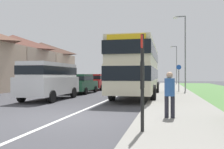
# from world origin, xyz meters

# --- Properties ---
(ground_plane) EXTENTS (120.00, 120.00, 0.00)m
(ground_plane) POSITION_xyz_m (0.00, 0.00, 0.00)
(ground_plane) COLOR #424247
(lane_marking_centre) EXTENTS (0.14, 60.00, 0.01)m
(lane_marking_centre) POSITION_xyz_m (0.00, 8.00, 0.00)
(lane_marking_centre) COLOR silver
(lane_marking_centre) RESTS_ON ground_plane
(pavement_near_side) EXTENTS (3.20, 68.00, 0.12)m
(pavement_near_side) POSITION_xyz_m (4.20, 6.00, 0.06)
(pavement_near_side) COLOR gray
(pavement_near_side) RESTS_ON ground_plane
(double_decker_bus) EXTENTS (2.80, 10.62, 3.70)m
(double_decker_bus) POSITION_xyz_m (1.63, 9.14, 2.14)
(double_decker_bus) COLOR beige
(double_decker_bus) RESTS_ON ground_plane
(parked_van_white) EXTENTS (2.11, 5.19, 2.33)m
(parked_van_white) POSITION_xyz_m (-3.58, 5.91, 1.38)
(parked_van_white) COLOR silver
(parked_van_white) RESTS_ON ground_plane
(parked_car_dark_green) EXTENTS (2.00, 4.39, 1.65)m
(parked_car_dark_green) POSITION_xyz_m (-3.56, 11.43, 0.91)
(parked_car_dark_green) COLOR #19472D
(parked_car_dark_green) RESTS_ON ground_plane
(parked_car_red) EXTENTS (1.92, 4.25, 1.69)m
(parked_car_red) POSITION_xyz_m (-3.66, 16.66, 0.92)
(parked_car_red) COLOR #B21E1E
(parked_car_red) RESTS_ON ground_plane
(parked_car_silver) EXTENTS (1.88, 4.12, 1.62)m
(parked_car_silver) POSITION_xyz_m (-3.59, 22.04, 0.89)
(parked_car_silver) COLOR #B7B7BC
(parked_car_silver) RESTS_ON ground_plane
(pedestrian_at_stop) EXTENTS (0.34, 0.34, 1.67)m
(pedestrian_at_stop) POSITION_xyz_m (3.71, 0.26, 0.98)
(pedestrian_at_stop) COLOR #23232D
(pedestrian_at_stop) RESTS_ON ground_plane
(pedestrian_walking_away) EXTENTS (0.34, 0.34, 1.67)m
(pedestrian_walking_away) POSITION_xyz_m (3.84, 12.06, 0.98)
(pedestrian_walking_away) COLOR #23232D
(pedestrian_walking_away) RESTS_ON ground_plane
(bus_stop_sign) EXTENTS (0.09, 0.52, 2.60)m
(bus_stop_sign) POSITION_xyz_m (3.00, -1.91, 1.54)
(bus_stop_sign) COLOR black
(bus_stop_sign) RESTS_ON ground_plane
(cycle_route_sign) EXTENTS (0.44, 0.08, 2.52)m
(cycle_route_sign) POSITION_xyz_m (4.75, 14.61, 1.43)
(cycle_route_sign) COLOR slate
(cycle_route_sign) RESTS_ON ground_plane
(street_lamp_mid) EXTENTS (1.14, 0.20, 7.13)m
(street_lamp_mid) POSITION_xyz_m (5.27, 15.28, 4.11)
(street_lamp_mid) COLOR slate
(street_lamp_mid) RESTS_ON ground_plane
(street_lamp_far) EXTENTS (1.14, 0.20, 6.59)m
(street_lamp_far) POSITION_xyz_m (5.30, 34.40, 3.83)
(street_lamp_far) COLOR slate
(street_lamp_far) RESTS_ON ground_plane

